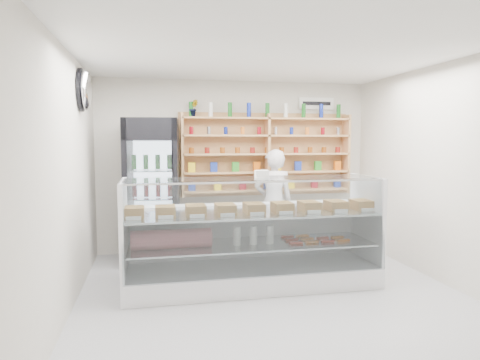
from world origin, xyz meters
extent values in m
plane|color=#B0B1B5|center=(0.00, 0.00, 0.00)|extent=(5.00, 5.00, 0.00)
plane|color=white|center=(0.00, 0.00, 2.80)|extent=(5.00, 5.00, 0.00)
plane|color=beige|center=(0.00, 2.50, 1.40)|extent=(4.50, 0.00, 4.50)
plane|color=beige|center=(0.00, -2.50, 1.40)|extent=(4.50, 0.00, 4.50)
plane|color=beige|center=(-2.25, 0.00, 1.40)|extent=(0.00, 5.00, 5.00)
plane|color=beige|center=(2.25, 0.00, 1.40)|extent=(0.00, 5.00, 5.00)
cube|color=white|center=(-0.17, 0.59, 0.13)|extent=(3.14, 0.89, 0.26)
cube|color=white|center=(-0.17, 1.01, 0.59)|extent=(3.14, 0.05, 0.66)
cube|color=silver|center=(-0.17, 0.59, 0.53)|extent=(3.02, 0.78, 0.02)
cube|color=silver|center=(-0.17, 0.59, 0.92)|extent=(3.08, 0.82, 0.02)
cube|color=silver|center=(-0.17, 0.16, 0.81)|extent=(3.08, 0.13, 1.09)
cube|color=silver|center=(-0.17, 0.54, 1.36)|extent=(3.08, 0.62, 0.01)
imported|color=silver|center=(0.50, 1.95, 0.84)|extent=(0.64, 0.45, 1.68)
cube|color=black|center=(-1.37, 1.95, 1.07)|extent=(0.84, 0.82, 2.14)
cube|color=#260432|center=(-1.34, 1.59, 1.98)|extent=(0.75, 0.10, 0.30)
cube|color=silver|center=(-1.33, 1.58, 0.97)|extent=(0.65, 0.07, 1.69)
cube|color=tan|center=(-0.90, 2.34, 1.59)|extent=(0.04, 0.28, 1.33)
cube|color=tan|center=(0.50, 2.34, 1.59)|extent=(0.04, 0.28, 1.33)
cube|color=tan|center=(1.90, 2.34, 1.59)|extent=(0.04, 0.28, 1.33)
cube|color=tan|center=(0.50, 2.34, 1.00)|extent=(2.80, 0.28, 0.03)
cube|color=tan|center=(0.50, 2.34, 1.30)|extent=(2.80, 0.28, 0.03)
cube|color=tan|center=(0.50, 2.34, 1.60)|extent=(2.80, 0.28, 0.03)
cube|color=tan|center=(0.50, 2.34, 1.90)|extent=(2.80, 0.28, 0.03)
cube|color=tan|center=(0.50, 2.34, 2.18)|extent=(2.80, 0.28, 0.03)
imported|color=#1E6626|center=(-0.71, 2.34, 2.33)|extent=(0.17, 0.14, 0.27)
ellipsoid|color=silver|center=(-2.17, 1.20, 2.45)|extent=(0.15, 0.50, 0.50)
cube|color=white|center=(1.40, 2.47, 2.45)|extent=(0.62, 0.03, 0.20)
camera|label=1|loc=(-1.38, -4.49, 1.82)|focal=32.00mm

